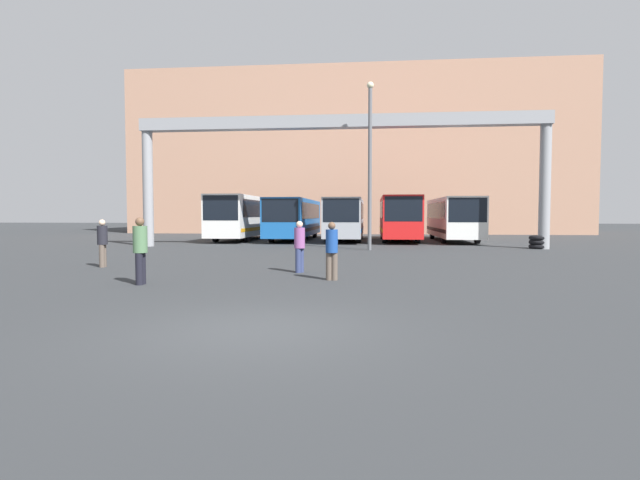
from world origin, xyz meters
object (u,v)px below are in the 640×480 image
object	(u,v)px
bus_slot_3	(399,216)
pedestrian_near_left	(332,249)
pedestrian_mid_left	(140,249)
pedestrian_near_center	(300,245)
bus_slot_2	(345,217)
bus_slot_4	(453,217)
tire_stack	(539,242)
bus_slot_0	(243,215)
bus_slot_1	(295,217)
lamp_post	(370,160)
pedestrian_far_center	(102,242)

from	to	relation	value
bus_slot_3	pedestrian_near_left	xyz separation A→B (m)	(-3.07, -21.72, -0.90)
bus_slot_3	pedestrian_mid_left	xyz separation A→B (m)	(-8.11, -23.13, -0.83)
pedestrian_near_center	bus_slot_3	bearing A→B (deg)	-162.84
bus_slot_2	bus_slot_4	world-z (taller)	bus_slot_4
pedestrian_near_center	tire_stack	distance (m)	17.03
bus_slot_0	bus_slot_1	world-z (taller)	bus_slot_0
bus_slot_0	lamp_post	bearing A→B (deg)	-46.16
bus_slot_2	bus_slot_4	bearing A→B (deg)	2.13
bus_slot_0	lamp_post	distance (m)	13.89
pedestrian_near_center	tire_stack	world-z (taller)	pedestrian_near_center
pedestrian_far_center	lamp_post	xyz separation A→B (m)	(9.47, 9.56, 3.86)
pedestrian_far_center	pedestrian_near_left	xyz separation A→B (m)	(8.43, -2.71, -0.02)
bus_slot_2	tire_stack	world-z (taller)	bus_slot_2
bus_slot_0	pedestrian_far_center	distance (m)	19.38
bus_slot_0	bus_slot_1	size ratio (longest dim) A/B	0.90
bus_slot_0	pedestrian_far_center	world-z (taller)	bus_slot_0
pedestrian_far_center	bus_slot_3	bearing A→B (deg)	141.10
bus_slot_4	bus_slot_2	bearing A→B (deg)	-177.87
bus_slot_1	lamp_post	xyz separation A→B (m)	(5.59, -10.43, 3.04)
bus_slot_3	bus_slot_4	distance (m)	3.82
pedestrian_far_center	lamp_post	world-z (taller)	lamp_post
bus_slot_2	pedestrian_far_center	xyz separation A→B (m)	(-7.69, -18.94, -0.81)
bus_slot_4	pedestrian_mid_left	size ratio (longest dim) A/B	5.96
bus_slot_4	bus_slot_3	bearing A→B (deg)	-176.89
lamp_post	bus_slot_1	bearing A→B (deg)	118.20
pedestrian_near_left	pedestrian_far_center	bearing A→B (deg)	-17.53
bus_slot_4	pedestrian_mid_left	bearing A→B (deg)	-117.07
bus_slot_2	bus_slot_3	bearing A→B (deg)	1.15
bus_slot_4	pedestrian_near_center	world-z (taller)	bus_slot_4
bus_slot_2	tire_stack	xyz separation A→B (m)	(11.05, -7.33, -1.36)
pedestrian_near_left	tire_stack	bearing A→B (deg)	-125.52
bus_slot_2	pedestrian_near_center	distance (m)	19.90
bus_slot_3	bus_slot_1	bearing A→B (deg)	172.71
bus_slot_3	pedestrian_near_left	size ratio (longest dim) A/B	6.21
bus_slot_0	pedestrian_mid_left	xyz separation A→B (m)	(3.33, -23.48, -0.88)
bus_slot_0	bus_slot_4	xyz separation A→B (m)	(15.26, -0.14, -0.12)
bus_slot_1	pedestrian_near_center	bearing A→B (deg)	-80.85
bus_slot_3	bus_slot_4	world-z (taller)	bus_slot_3
pedestrian_far_center	lamp_post	bearing A→B (deg)	127.55
bus_slot_0	bus_slot_2	size ratio (longest dim) A/B	1.08
bus_slot_1	tire_stack	distance (m)	17.12
pedestrian_far_center	bus_slot_4	bearing A→B (deg)	133.72
pedestrian_far_center	pedestrian_near_left	distance (m)	8.86
bus_slot_4	pedestrian_far_center	bearing A→B (deg)	-128.55
bus_slot_1	bus_slot_2	size ratio (longest dim) A/B	1.21
pedestrian_mid_left	lamp_post	size ratio (longest dim) A/B	0.21
bus_slot_0	lamp_post	size ratio (longest dim) A/B	1.26
bus_slot_3	pedestrian_mid_left	size ratio (longest dim) A/B	5.73
pedestrian_mid_left	pedestrian_far_center	size ratio (longest dim) A/B	1.06
bus_slot_3	bus_slot_4	size ratio (longest dim) A/B	0.96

